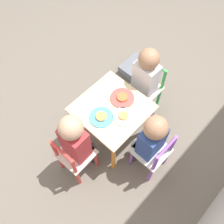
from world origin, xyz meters
TOP-DOWN VIEW (x-y plane):
  - ground_plane at (0.00, 0.00)m, footprint 6.00×6.00m
  - kids_table at (0.00, 0.00)m, footprint 0.54×0.54m
  - chair_purple at (0.01, 0.45)m, footprint 0.26×0.26m
  - chair_green at (-0.45, 0.01)m, footprint 0.27×0.27m
  - chair_red at (0.45, 0.01)m, footprint 0.27×0.27m
  - child_back at (0.01, 0.39)m, footprint 0.20×0.22m
  - child_left at (-0.39, 0.01)m, footprint 0.22×0.20m
  - child_right at (0.39, 0.01)m, footprint 0.22×0.20m
  - plate_back at (0.00, 0.12)m, footprint 0.17×0.17m
  - plate_left at (-0.12, 0.00)m, footprint 0.20×0.20m
  - plate_right at (0.12, 0.00)m, footprint 0.19×0.19m
  - storage_bin at (-0.72, -0.34)m, footprint 0.29×0.21m

SIDE VIEW (x-z plane):
  - ground_plane at x=0.00m, z-range 0.00..0.00m
  - storage_bin at x=-0.72m, z-range 0.00..0.10m
  - chair_purple at x=0.01m, z-range 0.00..0.54m
  - chair_green at x=-0.45m, z-range 0.00..0.54m
  - chair_red at x=0.45m, z-range 0.00..0.54m
  - kids_table at x=0.00m, z-range 0.15..0.61m
  - child_back at x=0.01m, z-range 0.09..0.84m
  - plate_back at x=0.00m, z-range 0.45..0.48m
  - plate_right at x=0.12m, z-range 0.45..0.48m
  - plate_left at x=-0.12m, z-range 0.45..0.48m
  - child_left at x=-0.39m, z-range 0.09..0.88m
  - child_right at x=0.39m, z-range 0.09..0.89m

